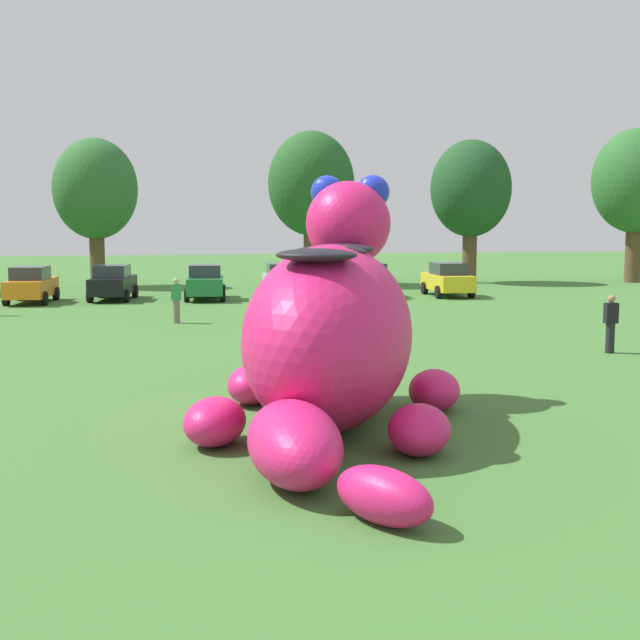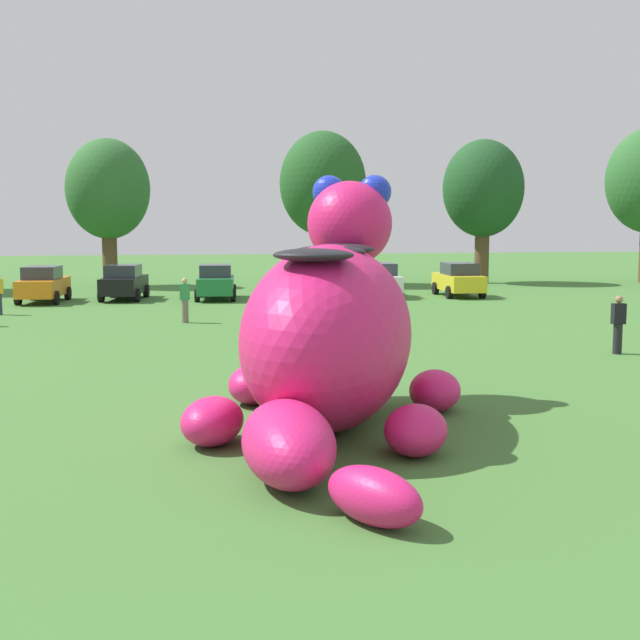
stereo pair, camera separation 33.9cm
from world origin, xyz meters
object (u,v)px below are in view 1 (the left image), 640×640
spectator_mid_field (176,301)px  giant_inflatable_creature (331,334)px  car_black (113,282)px  car_yellow (448,279)px  car_green (205,282)px  car_silver (283,280)px  spectator_by_cars (611,324)px  car_white (368,280)px  car_orange (31,285)px

spectator_mid_field → giant_inflatable_creature: bearing=-81.5°
car_black → car_yellow: size_ratio=1.03×
giant_inflatable_creature → car_green: size_ratio=2.31×
giant_inflatable_creature → car_silver: bearing=83.7°
giant_inflatable_creature → car_yellow: 28.26m
car_black → car_silver: bearing=-0.4°
car_yellow → spectator_by_cars: 18.74m
car_black → car_green: (4.44, -0.57, 0.00)m
giant_inflatable_creature → car_black: giant_inflatable_creature is taller
car_black → car_white: size_ratio=1.03×
car_yellow → spectator_by_cars: bearing=-94.7°
car_silver → spectator_by_cars: bearing=-70.7°
car_green → spectator_mid_field: bearing=-99.7°
spectator_mid_field → car_yellow: bearing=32.8°
giant_inflatable_creature → car_white: bearing=74.5°
spectator_mid_field → car_white: bearing=43.9°
car_green → car_white: size_ratio=1.01×
spectator_mid_field → spectator_by_cars: bearing=-38.1°
giant_inflatable_creature → spectator_by_cars: (9.83, 7.18, -0.92)m
car_orange → car_green: bearing=1.3°
spectator_mid_field → spectator_by_cars: 15.72m
car_yellow → spectator_mid_field: (-13.90, -8.97, -0.01)m
giant_inflatable_creature → spectator_by_cars: bearing=36.1°
spectator_mid_field → spectator_by_cars: size_ratio=1.00×
spectator_by_cars → car_silver: bearing=109.3°
car_green → car_white: bearing=0.5°
car_black → car_yellow: (16.75, -0.98, 0.00)m
car_green → car_yellow: 12.31m
car_white → car_green: bearing=-179.5°
giant_inflatable_creature → spectator_mid_field: 17.10m
spectator_mid_field → car_green: bearing=80.3°
spectator_mid_field → spectator_by_cars: (12.37, -9.71, 0.00)m
car_green → car_yellow: (12.31, -0.41, 0.00)m
spectator_by_cars → car_white: bearing=97.6°
car_white → spectator_by_cars: size_ratio=2.43×
giant_inflatable_creature → car_silver: size_ratio=2.35×
car_orange → car_white: size_ratio=1.02×
giant_inflatable_creature → car_white: giant_inflatable_creature is taller
car_silver → car_white: same height
spectator_by_cars → car_green: bearing=119.4°
car_green → spectator_by_cars: 21.92m
car_yellow → car_orange: bearing=179.4°
giant_inflatable_creature → car_green: 26.30m
giant_inflatable_creature → car_orange: 27.63m
giant_inflatable_creature → car_silver: 26.96m
car_white → spectator_by_cars: bearing=-82.4°
car_orange → car_silver: (12.03, 0.70, 0.00)m
giant_inflatable_creature → car_black: (-5.38, 26.84, -0.92)m
car_white → car_yellow: 4.11m
car_black → car_green: 4.48m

